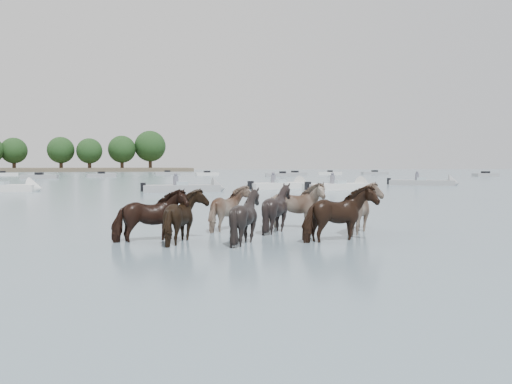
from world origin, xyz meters
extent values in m
plane|color=slate|center=(0.00, 0.00, 0.00)|extent=(400.00, 400.00, 0.00)
imported|color=black|center=(-1.59, 1.26, 0.54)|extent=(1.93, 1.27, 1.50)
imported|color=gray|center=(0.70, 2.98, 0.53)|extent=(1.53, 1.70, 1.49)
imported|color=black|center=(1.87, 2.37, 0.57)|extent=(1.66, 1.54, 1.56)
imported|color=gray|center=(2.54, 3.15, 0.58)|extent=(2.05, 1.39, 1.59)
imported|color=black|center=(-0.70, 0.89, 0.53)|extent=(1.35, 1.55, 1.49)
imported|color=black|center=(0.65, 0.55, 0.55)|extent=(1.70, 1.61, 1.52)
imported|color=black|center=(2.91, 0.32, 0.58)|extent=(2.05, 1.37, 1.59)
imported|color=gray|center=(4.19, 1.65, 0.59)|extent=(1.59, 1.78, 1.60)
sphere|color=black|center=(8.16, 17.47, 0.12)|extent=(0.44, 0.44, 0.44)
cube|color=black|center=(7.91, 17.47, 0.02)|extent=(0.50, 0.22, 0.18)
cube|color=silver|center=(-11.97, 27.50, 0.20)|extent=(4.88, 2.08, 0.55)
cone|color=silver|center=(-9.61, 27.26, 0.20)|extent=(1.06, 1.68, 1.60)
cube|color=#99ADB7|center=(-11.97, 27.50, 0.55)|extent=(0.91, 1.20, 0.35)
cube|color=gray|center=(0.46, 24.53, 0.20)|extent=(5.27, 1.77, 0.55)
cone|color=gray|center=(3.06, 24.61, 0.20)|extent=(0.95, 1.63, 1.60)
cube|color=#99ADB7|center=(0.46, 24.53, 0.55)|extent=(0.84, 1.15, 0.35)
cube|color=black|center=(-2.15, 24.44, 0.35)|extent=(0.36, 0.36, 0.60)
cylinder|color=#595966|center=(0.06, 24.53, 0.75)|extent=(0.36, 0.36, 0.70)
sphere|color=#595966|center=(0.06, 24.53, 1.20)|extent=(0.24, 0.24, 0.24)
cube|color=silver|center=(8.14, 27.77, 0.20)|extent=(5.36, 3.39, 0.55)
cone|color=silver|center=(10.53, 28.72, 0.20)|extent=(1.43, 1.82, 1.60)
cube|color=#99ADB7|center=(8.14, 27.77, 0.55)|extent=(1.16, 1.34, 0.35)
cube|color=black|center=(5.76, 26.82, 0.35)|extent=(0.45, 0.45, 0.60)
cylinder|color=#595966|center=(7.74, 27.77, 0.75)|extent=(0.36, 0.36, 0.70)
sphere|color=#595966|center=(7.74, 27.77, 1.20)|extent=(0.24, 0.24, 0.24)
cube|color=silver|center=(12.03, 25.04, 0.20)|extent=(5.60, 3.14, 0.55)
cone|color=silver|center=(14.59, 25.85, 0.20)|extent=(1.34, 1.80, 1.60)
cube|color=#99ADB7|center=(12.03, 25.04, 0.55)|extent=(1.10, 1.31, 0.35)
cube|color=black|center=(9.47, 24.24, 0.35)|extent=(0.44, 0.44, 0.60)
cylinder|color=#595966|center=(11.63, 25.04, 0.75)|extent=(0.36, 0.36, 0.70)
sphere|color=#595966|center=(11.63, 25.04, 1.20)|extent=(0.24, 0.24, 0.24)
cube|color=gray|center=(22.63, 31.90, 0.20)|extent=(5.83, 3.91, 0.55)
cone|color=gray|center=(25.20, 30.66, 0.20)|extent=(1.50, 1.83, 1.60)
cube|color=#99ADB7|center=(22.63, 31.90, 0.55)|extent=(1.21, 1.36, 0.35)
cube|color=black|center=(20.07, 33.13, 0.35)|extent=(0.47, 0.47, 0.60)
cylinder|color=#595966|center=(22.23, 31.90, 0.75)|extent=(0.36, 0.36, 0.70)
sphere|color=#595966|center=(22.23, 31.90, 1.20)|extent=(0.24, 0.24, 0.24)
cube|color=silver|center=(-26.59, 83.28, 0.22)|extent=(5.11, 2.55, 0.60)
cube|color=black|center=(-26.59, 83.28, 0.60)|extent=(1.20, 1.20, 0.50)
cube|color=gray|center=(-16.65, 63.26, 0.22)|extent=(4.77, 1.55, 0.60)
cube|color=black|center=(-16.65, 63.26, 0.60)|extent=(1.01, 1.01, 0.50)
cube|color=gray|center=(-9.30, 71.81, 0.22)|extent=(4.57, 2.51, 0.60)
cube|color=black|center=(-9.30, 71.81, 0.60)|extent=(1.21, 1.21, 0.50)
cube|color=gray|center=(1.28, 88.11, 0.22)|extent=(4.92, 2.22, 0.60)
cube|color=black|center=(1.28, 88.11, 0.60)|extent=(1.14, 1.14, 0.50)
cube|color=silver|center=(7.90, 79.21, 0.22)|extent=(4.21, 2.15, 0.60)
cube|color=black|center=(7.90, 79.21, 0.60)|extent=(1.15, 1.15, 0.50)
cube|color=gray|center=(18.92, 68.69, 0.22)|extent=(5.53, 2.14, 0.60)
cube|color=black|center=(18.92, 68.69, 0.60)|extent=(1.11, 1.11, 0.50)
cube|color=gray|center=(23.45, 77.55, 0.22)|extent=(4.70, 2.90, 0.60)
cube|color=black|center=(23.45, 77.55, 0.60)|extent=(1.28, 1.28, 0.50)
cube|color=silver|center=(31.70, 82.21, 0.22)|extent=(4.70, 2.56, 0.60)
cube|color=black|center=(31.70, 82.21, 0.60)|extent=(1.22, 1.22, 0.50)
cube|color=gray|center=(41.01, 82.63, 0.22)|extent=(5.23, 1.58, 0.60)
cube|color=black|center=(41.01, 82.63, 0.60)|extent=(1.02, 1.02, 0.50)
cube|color=gray|center=(51.70, 63.55, 0.22)|extent=(4.48, 2.10, 0.60)
cube|color=black|center=(51.70, 63.55, 0.60)|extent=(1.13, 1.13, 0.50)
cylinder|color=#382619|center=(-40.10, 146.22, 1.65)|extent=(1.00, 1.00, 3.30)
sphere|color=black|center=(-40.10, 146.22, 5.96)|extent=(7.33, 7.33, 7.33)
cylinder|color=#382619|center=(-26.97, 143.44, 1.69)|extent=(1.00, 1.00, 3.37)
sphere|color=black|center=(-26.97, 143.44, 6.09)|extent=(7.50, 7.50, 7.50)
cylinder|color=#382619|center=(-19.09, 142.40, 1.62)|extent=(1.00, 1.00, 3.25)
sphere|color=black|center=(-19.09, 142.40, 5.86)|extent=(7.21, 7.21, 7.21)
cylinder|color=#382619|center=(-10.23, 144.90, 1.79)|extent=(1.00, 1.00, 3.58)
sphere|color=black|center=(-10.23, 144.90, 6.47)|extent=(7.96, 7.96, 7.96)
cylinder|color=#382619|center=(-2.11, 146.52, 2.07)|extent=(1.00, 1.00, 4.14)
sphere|color=black|center=(-2.11, 146.52, 7.48)|extent=(9.20, 9.20, 9.20)
camera|label=1|loc=(-1.52, -11.48, 1.86)|focal=36.24mm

